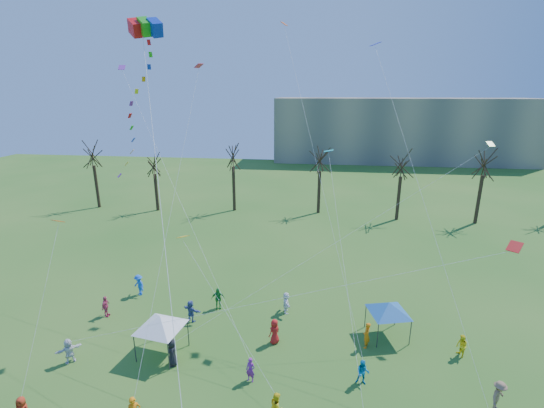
# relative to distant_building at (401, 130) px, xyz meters

# --- Properties ---
(distant_building) EXTENTS (60.00, 14.00, 15.00)m
(distant_building) POSITION_rel_distant_building_xyz_m (0.00, 0.00, 0.00)
(distant_building) COLOR gray
(distant_building) RESTS_ON ground
(bare_tree_row) EXTENTS (68.76, 7.34, 10.01)m
(bare_tree_row) POSITION_rel_distant_building_xyz_m (-20.33, -45.10, -0.71)
(bare_tree_row) COLOR black
(bare_tree_row) RESTS_ON ground
(big_box_kite) EXTENTS (4.37, 7.71, 22.77)m
(big_box_kite) POSITION_rel_distant_building_xyz_m (-29.41, -74.89, 7.97)
(big_box_kite) COLOR red
(big_box_kite) RESTS_ON ground
(canopy_tent_white) EXTENTS (3.71, 3.71, 2.82)m
(canopy_tent_white) POSITION_rel_distant_building_xyz_m (-29.00, -75.75, -5.11)
(canopy_tent_white) COLOR #3F3F44
(canopy_tent_white) RESTS_ON ground
(canopy_tent_blue) EXTENTS (3.45, 3.45, 2.67)m
(canopy_tent_blue) POSITION_rel_distant_building_xyz_m (-14.05, -71.94, -5.24)
(canopy_tent_blue) COLOR #3F3F44
(canopy_tent_blue) RESTS_ON ground
(festival_crowd) EXTENTS (26.79, 14.40, 1.85)m
(festival_crowd) POSITION_rel_distant_building_xyz_m (-23.13, -75.56, -6.62)
(festival_crowd) COLOR #B52F16
(festival_crowd) RESTS_ON ground
(small_kites_aloft) EXTENTS (30.57, 18.21, 31.94)m
(small_kites_aloft) POSITION_rel_distant_building_xyz_m (-22.23, -70.63, 5.63)
(small_kites_aloft) COLOR #EE560C
(small_kites_aloft) RESTS_ON ground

